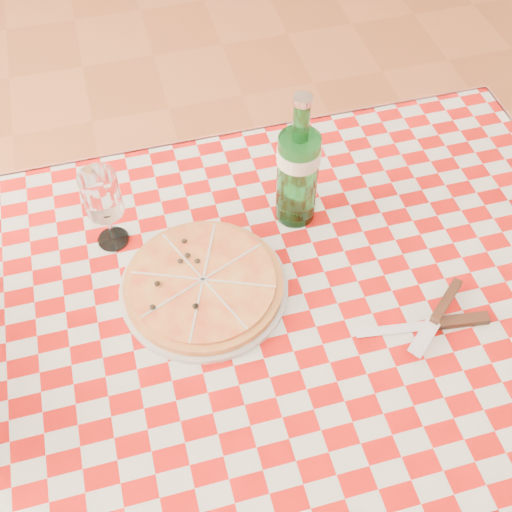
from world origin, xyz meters
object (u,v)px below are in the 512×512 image
Objects in this scene: dining_table at (274,329)px; water_bottle at (298,161)px; pizza_plate at (203,283)px; wine_glass at (105,210)px.

water_bottle is (0.09, 0.19, 0.24)m from dining_table.
wine_glass is (-0.14, 0.16, 0.07)m from pizza_plate.
dining_table is 3.95× the size of pizza_plate.
dining_table is 6.97× the size of wine_glass.
water_bottle is at bearing 63.34° from dining_table.
dining_table is 0.18m from pizza_plate.
water_bottle is at bearing 31.81° from pizza_plate.
dining_table is 4.18× the size of water_bottle.
water_bottle reaches higher than pizza_plate.
wine_glass reaches higher than pizza_plate.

